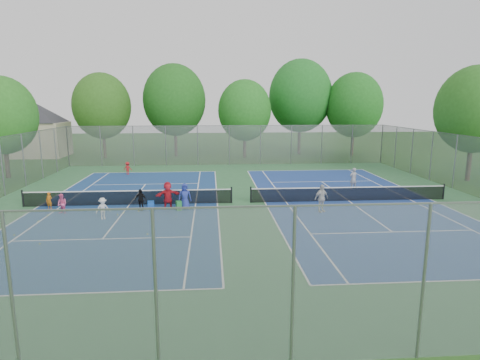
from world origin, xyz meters
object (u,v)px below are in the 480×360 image
object	(u,v)px
ball_hopper	(179,206)
instructor	(353,179)
net_left	(129,198)
net_right	(349,194)
ball_crate	(151,204)

from	to	relation	value
ball_hopper	instructor	size ratio (longest dim) A/B	0.36
net_left	ball_hopper	world-z (taller)	net_left
net_right	ball_hopper	world-z (taller)	net_right
ball_hopper	ball_crate	bearing A→B (deg)	148.82
net_left	net_right	bearing A→B (deg)	0.00
ball_hopper	instructor	world-z (taller)	instructor
net_right	ball_crate	world-z (taller)	net_right
instructor	net_left	bearing A→B (deg)	-3.53
net_left	ball_hopper	distance (m)	3.53
instructor	ball_hopper	bearing A→B (deg)	5.94
ball_crate	ball_hopper	world-z (taller)	ball_hopper
net_left	instructor	world-z (taller)	instructor
ball_hopper	instructor	bearing A→B (deg)	21.95
net_right	ball_hopper	distance (m)	10.93
net_left	ball_crate	distance (m)	1.49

